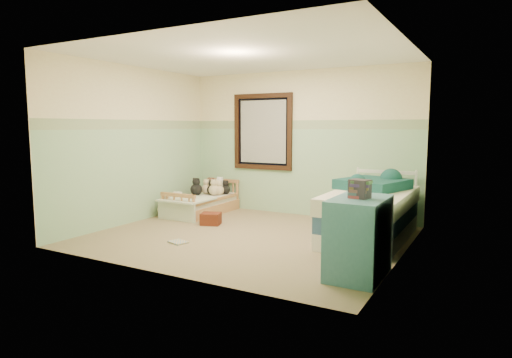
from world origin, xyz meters
The scene contains 33 objects.
floor centered at (0.00, 0.00, -0.01)m, with size 4.20×3.60×0.02m, color olive.
ceiling centered at (0.00, 0.00, 2.51)m, with size 4.20×3.60×0.02m, color white.
wall_back centered at (0.00, 1.80, 1.25)m, with size 4.20×0.04×2.50m, color beige.
wall_front centered at (0.00, -1.80, 1.25)m, with size 4.20×0.04×2.50m, color beige.
wall_left centered at (-2.10, 0.00, 1.25)m, with size 0.04×3.60×2.50m, color beige.
wall_right centered at (2.10, 0.00, 1.25)m, with size 0.04×3.60×2.50m, color beige.
wainscot_mint centered at (0.00, 1.79, 0.75)m, with size 4.20×0.01×1.50m, color #92C195.
border_strip centered at (0.00, 1.79, 1.57)m, with size 4.20×0.01×0.15m, color slate.
window_frame centered at (-0.70, 1.76, 1.45)m, with size 1.16×0.06×1.36m, color black.
window_blinds centered at (-0.70, 1.77, 1.45)m, with size 0.92×0.01×1.12m, color beige.
toddler_bed_frame centered at (-1.54, 1.05, 0.09)m, with size 0.70×1.41×0.18m, color #A67046.
toddler_mattress centered at (-1.54, 1.05, 0.24)m, with size 0.64×1.35×0.12m, color silver.
patchwork_quilt centered at (-1.54, 0.61, 0.32)m, with size 0.77×0.70×0.03m, color #90BFD6.
plush_bed_brown centered at (-1.69, 1.55, 0.40)m, with size 0.19×0.19×0.19m, color brown.
plush_bed_white centered at (-1.49, 1.55, 0.41)m, with size 0.21×0.21×0.21m, color white.
plush_bed_tan centered at (-1.64, 1.33, 0.39)m, with size 0.19×0.19×0.19m, color beige.
plush_bed_dark centered at (-1.41, 1.33, 0.38)m, with size 0.16×0.16×0.16m, color black.
plush_floor_cream centered at (-1.80, 0.69, 0.14)m, with size 0.29×0.29×0.29m, color beige.
plush_floor_tan centered at (-1.88, 0.46, 0.13)m, with size 0.27×0.27×0.27m, color beige.
twin_bed_frame centered at (1.55, 0.69, 0.11)m, with size 0.94×1.89×0.22m, color white.
twin_boxspring centered at (1.55, 0.69, 0.33)m, with size 0.94×1.89×0.22m, color navy.
twin_mattress centered at (1.55, 0.69, 0.55)m, with size 0.98×1.93×0.22m, color #EFE4C9.
teal_blanket centered at (1.50, 0.99, 0.73)m, with size 0.80×0.85×0.14m, color #0F3F42.
dresser centered at (1.83, -0.86, 0.41)m, with size 0.51×0.82×0.82m, color teal.
book_stack centered at (1.83, -0.87, 0.92)m, with size 0.19×0.15×0.19m, color #483231.
red_pillow centered at (-0.88, 0.37, 0.09)m, with size 0.30×0.26×0.19m, color #A43D1E.
floor_book centered at (-0.63, -0.75, 0.01)m, with size 0.24×0.18×0.02m, color gold.
extra_plush_0 centered at (-1.33, 1.50, 0.39)m, with size 0.17×0.17×0.17m, color black.
extra_plush_1 centered at (-1.43, 1.27, 0.40)m, with size 0.20×0.20×0.20m, color beige.
extra_plush_2 centered at (-1.37, 1.33, 0.39)m, with size 0.18×0.18×0.18m, color beige.
extra_plush_3 centered at (-1.71, 1.10, 0.41)m, with size 0.22×0.22×0.22m, color black.
extra_plush_4 centered at (-1.52, 1.32, 0.39)m, with size 0.18×0.18×0.18m, color black.
extra_plush_5 centered at (-1.57, 1.54, 0.39)m, with size 0.17×0.17×0.17m, color beige.
Camera 1 is at (3.05, -5.23, 1.55)m, focal length 30.74 mm.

